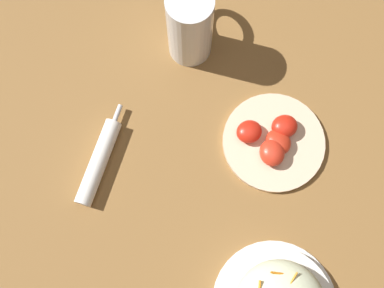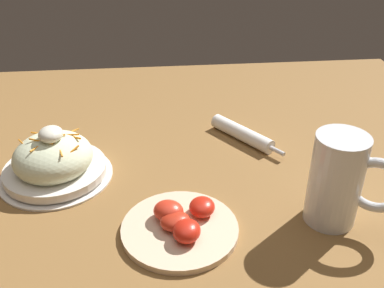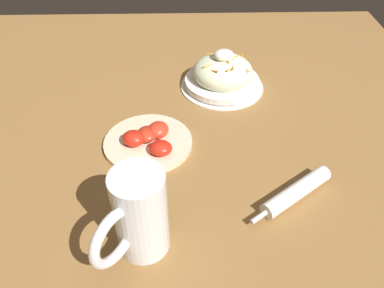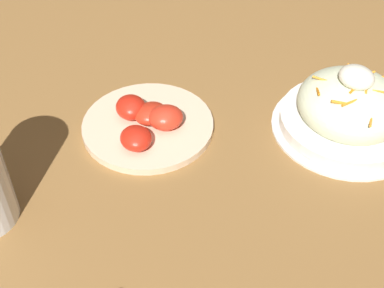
% 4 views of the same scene
% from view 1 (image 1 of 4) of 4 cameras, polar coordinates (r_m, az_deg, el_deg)
% --- Properties ---
extents(ground_plane, '(1.43, 1.43, 0.00)m').
position_cam_1_polar(ground_plane, '(0.84, 8.48, -1.96)').
color(ground_plane, olive).
extents(beer_mug, '(0.11, 0.14, 0.16)m').
position_cam_1_polar(beer_mug, '(0.85, -0.30, 15.03)').
color(beer_mug, white).
rests_on(beer_mug, ground_plane).
extents(napkin_roll, '(0.17, 0.13, 0.03)m').
position_cam_1_polar(napkin_roll, '(0.83, -12.04, -2.21)').
color(napkin_roll, white).
rests_on(napkin_roll, ground_plane).
extents(tomato_plate, '(0.19, 0.19, 0.04)m').
position_cam_1_polar(tomato_plate, '(0.84, 10.48, 0.43)').
color(tomato_plate, beige).
rests_on(tomato_plate, ground_plane).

